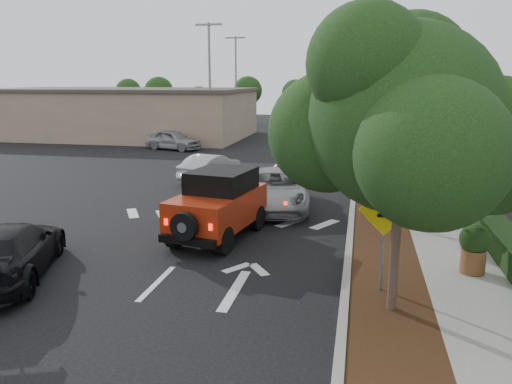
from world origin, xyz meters
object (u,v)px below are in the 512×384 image
(speed_hump_sign, at_px, (384,224))
(black_suv_oncoming, at_px, (7,251))
(silver_suv_ahead, at_px, (275,189))
(red_jeep, at_px, (221,203))

(speed_hump_sign, bearing_deg, black_suv_oncoming, -174.92)
(black_suv_oncoming, relative_size, speed_hump_sign, 1.98)
(silver_suv_ahead, relative_size, speed_hump_sign, 2.15)
(red_jeep, height_order, silver_suv_ahead, red_jeep)
(black_suv_oncoming, bearing_deg, red_jeep, -155.02)
(red_jeep, bearing_deg, black_suv_oncoming, -124.62)
(silver_suv_ahead, distance_m, black_suv_oncoming, 10.01)
(silver_suv_ahead, relative_size, black_suv_oncoming, 1.09)
(silver_suv_ahead, height_order, black_suv_oncoming, silver_suv_ahead)
(black_suv_oncoming, xyz_separation_m, speed_hump_sign, (9.20, 0.91, 1.01))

